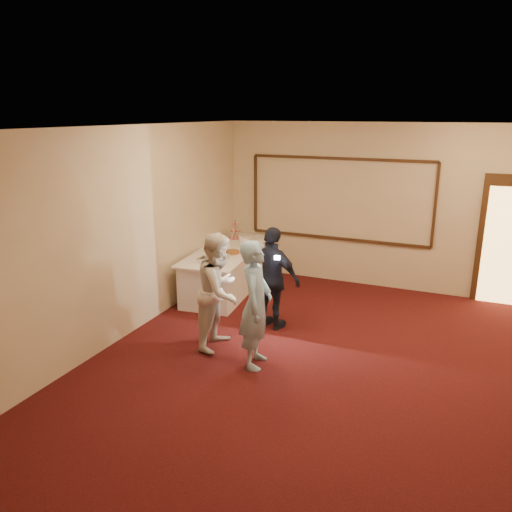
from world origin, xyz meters
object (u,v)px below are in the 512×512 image
at_px(man, 256,304).
at_px(woman, 219,291).
at_px(plate_stack_a, 225,243).
at_px(plate_stack_b, 244,242).
at_px(pavlova_tray, 214,256).
at_px(cupcake_stand, 235,231).
at_px(guest, 273,279).
at_px(tart, 232,253).
at_px(buffet_table, 228,269).

distance_m(man, woman, 0.75).
bearing_deg(plate_stack_a, plate_stack_b, 32.86).
bearing_deg(pavlova_tray, plate_stack_a, 103.50).
bearing_deg(plate_stack_a, man, -56.01).
relative_size(cupcake_stand, plate_stack_b, 1.85).
bearing_deg(plate_stack_b, guest, -52.74).
bearing_deg(pavlova_tray, woman, -59.28).
bearing_deg(cupcake_stand, plate_stack_a, -79.02).
xyz_separation_m(pavlova_tray, guest, (1.27, -0.52, -0.08)).
bearing_deg(cupcake_stand, plate_stack_b, -49.99).
bearing_deg(plate_stack_a, tart, -48.49).
relative_size(cupcake_stand, woman, 0.24).
bearing_deg(plate_stack_b, plate_stack_a, -147.14).
distance_m(plate_stack_a, woman, 2.43).
height_order(man, woman, man).
bearing_deg(buffet_table, plate_stack_a, 133.84).
bearing_deg(guest, buffet_table, -30.30).
bearing_deg(pavlova_tray, man, -48.44).
bearing_deg(tart, man, -57.39).
relative_size(plate_stack_a, guest, 0.12).
relative_size(plate_stack_a, man, 0.11).
height_order(plate_stack_b, woman, woman).
bearing_deg(woman, plate_stack_a, 23.52).
relative_size(tart, woman, 0.18).
bearing_deg(cupcake_stand, man, -60.37).
bearing_deg(plate_stack_b, pavlova_tray, -95.50).
distance_m(pavlova_tray, guest, 1.37).
distance_m(cupcake_stand, tart, 1.16).
height_order(buffet_table, guest, guest).
bearing_deg(man, pavlova_tray, 30.73).
distance_m(buffet_table, plate_stack_b, 0.59).
relative_size(man, woman, 1.03).
relative_size(buffet_table, plate_stack_a, 13.97).
bearing_deg(woman, guest, -28.74).
bearing_deg(pavlova_tray, buffet_table, 98.34).
distance_m(plate_stack_a, plate_stack_b, 0.35).
xyz_separation_m(buffet_table, woman, (0.93, -2.11, 0.42)).
bearing_deg(woman, man, -115.84).
xyz_separation_m(pavlova_tray, cupcake_stand, (-0.34, 1.53, 0.05)).
height_order(tart, man, man).
xyz_separation_m(pavlova_tray, woman, (0.82, -1.38, -0.04)).
relative_size(plate_stack_a, plate_stack_b, 0.90).
xyz_separation_m(cupcake_stand, woman, (1.15, -2.91, -0.10)).
bearing_deg(buffet_table, tart, -49.40).
relative_size(cupcake_stand, plate_stack_a, 2.06).
distance_m(pavlova_tray, cupcake_stand, 1.57).
xyz_separation_m(buffet_table, tart, (0.22, -0.26, 0.41)).
distance_m(cupcake_stand, man, 3.71).
xyz_separation_m(buffet_table, cupcake_stand, (-0.23, 0.80, 0.52)).
distance_m(plate_stack_a, man, 3.03).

